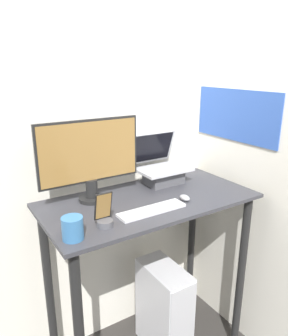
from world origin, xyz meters
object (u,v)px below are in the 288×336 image
keyboard (152,210)px  computer_tower (164,309)px  laptop (161,170)px  mouse (185,198)px  cell_phone (104,216)px  monitor (90,159)px

keyboard → computer_tower: 0.83m
laptop → mouse: 0.31m
keyboard → computer_tower: bearing=36.6°
keyboard → mouse: size_ratio=5.28×
keyboard → cell_phone: size_ratio=2.24×
keyboard → cell_phone: cell_phone is taller
monitor → mouse: bearing=-32.8°
monitor → computer_tower: (0.39, -0.15, -1.01)m
monitor → keyboard: size_ratio=1.54×
monitor → keyboard: 0.41m
mouse → cell_phone: size_ratio=0.42×
mouse → monitor: bearing=147.2°
laptop → monitor: monitor is taller
mouse → computer_tower: mouse is taller
laptop → mouse: bearing=-100.9°
mouse → computer_tower: 0.81m
laptop → monitor: size_ratio=0.57×
laptop → mouse: (-0.06, -0.30, -0.07)m
laptop → cell_phone: laptop is taller
keyboard → cell_phone: 0.27m
monitor → computer_tower: 1.09m
computer_tower → cell_phone: bearing=-161.4°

